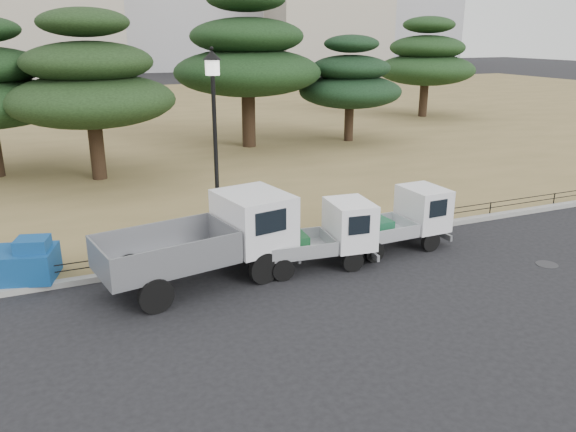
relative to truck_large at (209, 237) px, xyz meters
name	(u,v)px	position (x,y,z in m)	size (l,w,h in m)	color
ground	(319,287)	(2.42, -1.47, -1.20)	(220.00, 220.00, 0.00)	black
lawn	(135,120)	(2.42, 29.13, -1.12)	(120.00, 56.00, 0.15)	olive
curb	(280,249)	(2.42, 1.13, -1.12)	(120.00, 0.25, 0.16)	gray
truck_large	(209,237)	(0.00, 0.00, 0.00)	(5.21, 2.79, 2.15)	black
truck_kei_front	(322,235)	(3.10, -0.22, -0.32)	(3.46, 1.73, 1.77)	black
truck_kei_rear	(400,220)	(5.85, 0.10, -0.32)	(3.41, 1.58, 1.76)	black
street_lamp	(214,121)	(0.67, 1.43, 2.73)	(0.50, 0.50, 5.58)	black
pipe_fence	(278,236)	(2.42, 1.28, -0.76)	(38.00, 0.04, 0.40)	black
tarp_pile	(22,263)	(-4.46, 1.66, -0.60)	(1.94, 1.63, 1.11)	navy
manhole	(547,264)	(8.92, -2.67, -1.19)	(0.60, 0.60, 0.01)	#2D2D30
pine_center_left	(90,83)	(-1.65, 11.78, 2.99)	(6.88, 6.88, 7.00)	black
pine_center_right	(247,56)	(6.72, 16.13, 3.79)	(7.87, 7.87, 8.35)	black
pine_east_near	(350,81)	(12.65, 15.51, 2.38)	(5.87, 5.87, 5.93)	black
pine_east_far	(426,60)	(22.72, 22.19, 3.09)	(7.14, 7.14, 7.18)	black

